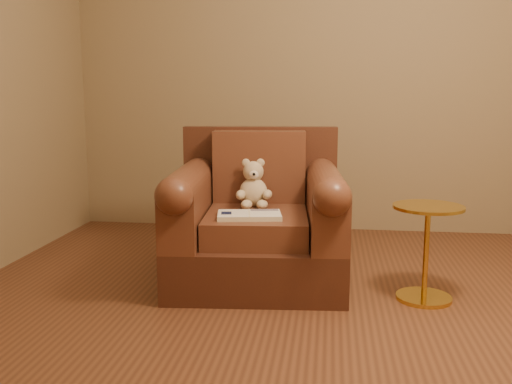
# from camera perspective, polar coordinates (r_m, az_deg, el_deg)

# --- Properties ---
(floor) EXTENTS (4.00, 4.00, 0.00)m
(floor) POSITION_cam_1_polar(r_m,az_deg,el_deg) (2.75, 6.56, -13.33)
(floor) COLOR brown
(floor) RESTS_ON ground
(armchair) EXTENTS (1.04, 0.99, 0.87)m
(armchair) POSITION_cam_1_polar(r_m,az_deg,el_deg) (3.32, 0.15, -3.06)
(armchair) COLOR #462417
(armchair) RESTS_ON floor
(teddy_bear) EXTENTS (0.21, 0.24, 0.29)m
(teddy_bear) POSITION_cam_1_polar(r_m,az_deg,el_deg) (3.36, -0.25, 0.37)
(teddy_bear) COLOR #CBB18E
(teddy_bear) RESTS_ON armchair
(guidebook) EXTENTS (0.37, 0.26, 0.03)m
(guidebook) POSITION_cam_1_polar(r_m,az_deg,el_deg) (3.07, -0.68, -2.34)
(guidebook) COLOR beige
(guidebook) RESTS_ON armchair
(side_table) EXTENTS (0.36, 0.36, 0.51)m
(side_table) POSITION_cam_1_polar(r_m,az_deg,el_deg) (3.12, 16.66, -5.54)
(side_table) COLOR gold
(side_table) RESTS_ON floor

